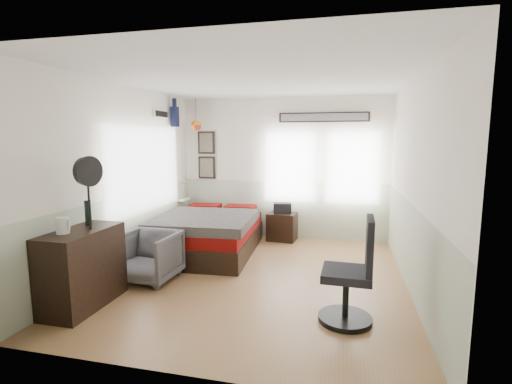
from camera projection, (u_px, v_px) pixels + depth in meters
The scene contains 12 objects.
ground_plane at pixel (256, 278), 5.18m from camera, with size 4.00×4.50×0.01m, color #A27745.
room_shell at pixel (254, 161), 5.15m from camera, with size 4.02×4.52×2.71m.
wall_decor at pixel (223, 130), 7.02m from camera, with size 3.55×1.32×1.44m.
bed at pixel (209, 233), 6.30m from camera, with size 1.62×2.18×0.67m.
dresser at pixel (83, 268), 4.25m from camera, with size 0.48×1.00×0.90m, color black.
armchair at pixel (149, 257), 5.03m from camera, with size 0.72×0.74×0.67m, color #51515C.
nightstand at pixel (282, 227), 7.07m from camera, with size 0.52×0.42×0.52m, color black.
task_chair at pixel (353, 280), 3.86m from camera, with size 0.57×0.57×1.13m.
kettle at pixel (62, 225), 4.01m from camera, with size 0.16×0.14×0.18m.
bottle at pixel (88, 213), 4.39m from camera, with size 0.08×0.08×0.30m, color black.
stand_fan at pixel (88, 173), 4.12m from camera, with size 0.16×0.34×0.83m.
black_bag at pixel (282, 208), 7.02m from camera, with size 0.33×0.21×0.20m, color black.
Camera 1 is at (1.13, -4.83, 1.91)m, focal length 26.00 mm.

